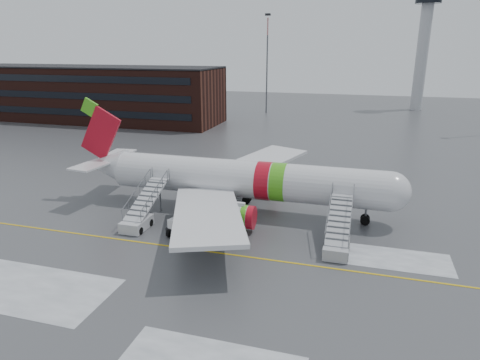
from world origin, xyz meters
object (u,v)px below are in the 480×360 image
(airstair_fwd, at_px, (337,239))
(airliner, at_px, (237,179))
(airstair_aft, at_px, (140,216))
(pushback_tug, at_px, (181,229))

(airstair_fwd, bearing_deg, airliner, 148.70)
(airliner, relative_size, airstair_fwd, 4.55)
(airstair_aft, height_order, pushback_tug, airstair_aft)
(airliner, height_order, airstair_aft, airliner)
(airstair_aft, distance_m, pushback_tug, 4.78)
(airstair_aft, xyz_separation_m, pushback_tug, (4.66, -1.01, -0.36))
(airstair_aft, bearing_deg, airstair_fwd, 0.00)
(airstair_fwd, xyz_separation_m, pushback_tug, (-13.69, -1.01, -0.36))
(airstair_fwd, distance_m, airstair_aft, 18.35)
(airliner, height_order, pushback_tug, airliner)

